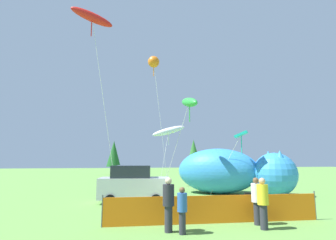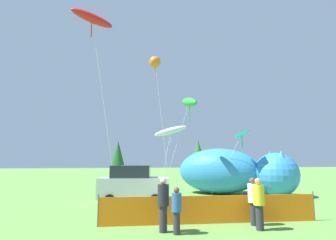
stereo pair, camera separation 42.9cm
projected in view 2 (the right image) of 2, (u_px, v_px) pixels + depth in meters
ground_plane at (186, 209)px, 13.41m from camera, size 120.00×120.00×0.00m
parked_car at (133, 184)px, 15.56m from camera, size 4.27×2.23×2.16m
folding_chair at (247, 201)px, 12.65m from camera, size 0.56×0.56×0.94m
inflatable_cat at (233, 173)px, 19.02m from camera, size 8.37×6.26×3.30m
safety_fence at (211, 209)px, 10.47m from camera, size 8.89×0.20×1.19m
spectator_in_yellow_shirt at (259, 201)px, 9.57m from camera, size 0.40×0.40×1.85m
spectator_in_green_shirt at (163, 202)px, 9.33m from camera, size 0.41×0.41×1.88m
spectator_in_blue_shirt at (177, 208)px, 9.04m from camera, size 0.34×0.34×1.57m
spectator_in_grey_shirt at (253, 199)px, 10.25m from camera, size 0.39×0.39×1.81m
kite_green_fish at (189, 102)px, 17.17m from camera, size 2.25×2.53×6.83m
kite_red_lizard at (92, 19)px, 16.95m from camera, size 3.39×1.22×12.28m
kite_orange_flower at (155, 62)px, 23.04m from camera, size 1.72×1.18×11.48m
kite_teal_diamond at (242, 135)px, 17.73m from camera, size 2.43×2.16×4.46m
kite_white_ghost at (171, 131)px, 24.85m from camera, size 3.24×2.35×5.89m
horizon_tree_east at (118, 154)px, 42.30m from camera, size 2.25×2.25×5.38m
horizon_tree_west at (198, 152)px, 53.92m from camera, size 2.70×2.70×6.43m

